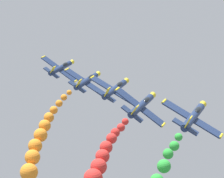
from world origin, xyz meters
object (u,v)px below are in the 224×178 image
object	(u,v)px
airplane_right_inner	(115,89)
airplane_right_outer	(194,116)
airplane_lead	(61,68)
airplane_left_outer	(142,105)
airplane_left_inner	(87,81)

from	to	relation	value
airplane_right_inner	airplane_right_outer	distance (m)	22.75
airplane_right_outer	airplane_lead	bearing A→B (deg)	141.58
airplane_lead	airplane_right_inner	xyz separation A→B (m)	(19.91, -16.12, 2.66)
airplane_lead	airplane_left_outer	xyz separation A→B (m)	(27.92, -24.21, 3.48)
airplane_left_outer	airplane_right_outer	size ratio (longest dim) A/B	1.00
airplane_lead	airplane_left_outer	distance (m)	37.12
airplane_left_inner	airplane_right_inner	distance (m)	12.19
airplane_left_inner	airplane_left_outer	size ratio (longest dim) A/B	1.00
airplane_right_outer	airplane_left_outer	bearing A→B (deg)	149.70
airplane_right_outer	airplane_left_inner	bearing A→B (deg)	141.77
airplane_lead	airplane_left_outer	world-z (taller)	airplane_left_outer
airplane_lead	airplane_right_inner	size ratio (longest dim) A/B	1.00
airplane_left_inner	airplane_lead	bearing A→B (deg)	141.07
airplane_left_inner	airplane_left_outer	world-z (taller)	airplane_left_outer
airplane_right_inner	airplane_lead	bearing A→B (deg)	141.01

